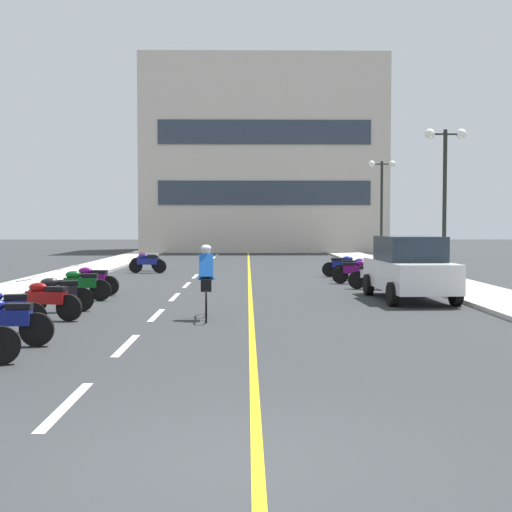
% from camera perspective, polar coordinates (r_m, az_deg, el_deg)
% --- Properties ---
extents(ground_plane, '(140.00, 140.00, 0.00)m').
position_cam_1_polar(ground_plane, '(27.06, -1.09, -1.89)').
color(ground_plane, '#2D3033').
extents(curb_left, '(2.40, 72.00, 0.12)m').
position_cam_1_polar(curb_left, '(30.93, -14.52, -1.29)').
color(curb_left, '#B7B2A8').
rests_on(curb_left, ground).
extents(curb_right, '(2.40, 72.00, 0.12)m').
position_cam_1_polar(curb_right, '(30.86, 12.44, -1.28)').
color(curb_right, '#B7B2A8').
rests_on(curb_right, ground).
extents(lane_dash_0, '(0.14, 2.20, 0.01)m').
position_cam_1_polar(lane_dash_0, '(8.53, -15.72, -12.02)').
color(lane_dash_0, silver).
rests_on(lane_dash_0, ground).
extents(lane_dash_1, '(0.14, 2.20, 0.01)m').
position_cam_1_polar(lane_dash_1, '(12.35, -10.89, -7.40)').
color(lane_dash_1, silver).
rests_on(lane_dash_1, ground).
extents(lane_dash_2, '(0.14, 2.20, 0.01)m').
position_cam_1_polar(lane_dash_2, '(16.26, -8.40, -4.95)').
color(lane_dash_2, silver).
rests_on(lane_dash_2, ground).
extents(lane_dash_3, '(0.14, 2.20, 0.01)m').
position_cam_1_polar(lane_dash_3, '(20.20, -6.89, -3.45)').
color(lane_dash_3, silver).
rests_on(lane_dash_3, ground).
extents(lane_dash_4, '(0.14, 2.20, 0.01)m').
position_cam_1_polar(lane_dash_4, '(24.16, -5.88, -2.44)').
color(lane_dash_4, silver).
rests_on(lane_dash_4, ground).
extents(lane_dash_5, '(0.14, 2.20, 0.01)m').
position_cam_1_polar(lane_dash_5, '(28.14, -5.15, -1.72)').
color(lane_dash_5, silver).
rests_on(lane_dash_5, ground).
extents(lane_dash_6, '(0.14, 2.20, 0.01)m').
position_cam_1_polar(lane_dash_6, '(32.12, -4.61, -1.17)').
color(lane_dash_6, silver).
rests_on(lane_dash_6, ground).
extents(lane_dash_7, '(0.14, 2.20, 0.01)m').
position_cam_1_polar(lane_dash_7, '(36.10, -4.18, -0.75)').
color(lane_dash_7, silver).
rests_on(lane_dash_7, ground).
extents(lane_dash_8, '(0.14, 2.20, 0.01)m').
position_cam_1_polar(lane_dash_8, '(40.09, -3.84, -0.40)').
color(lane_dash_8, silver).
rests_on(lane_dash_8, ground).
extents(lane_dash_9, '(0.14, 2.20, 0.01)m').
position_cam_1_polar(lane_dash_9, '(44.08, -3.56, -0.12)').
color(lane_dash_9, silver).
rests_on(lane_dash_9, ground).
extents(lane_dash_10, '(0.14, 2.20, 0.01)m').
position_cam_1_polar(lane_dash_10, '(48.07, -3.33, 0.11)').
color(lane_dash_10, silver).
rests_on(lane_dash_10, ground).
extents(lane_dash_11, '(0.14, 2.20, 0.01)m').
position_cam_1_polar(lane_dash_11, '(52.06, -3.13, 0.31)').
color(lane_dash_11, silver).
rests_on(lane_dash_11, ground).
extents(centre_line_yellow, '(0.12, 66.00, 0.01)m').
position_cam_1_polar(centre_line_yellow, '(30.05, -0.58, -1.43)').
color(centre_line_yellow, gold).
rests_on(centre_line_yellow, ground).
extents(office_building, '(19.05, 9.85, 15.15)m').
position_cam_1_polar(office_building, '(56.11, 0.59, 8.22)').
color(office_building, beige).
rests_on(office_building, ground).
extents(street_lamp_mid, '(1.46, 0.36, 5.35)m').
position_cam_1_polar(street_lamp_mid, '(24.50, 15.67, 6.93)').
color(street_lamp_mid, black).
rests_on(street_lamp_mid, curb_right).
extents(street_lamp_far, '(1.46, 0.36, 5.45)m').
position_cam_1_polar(street_lamp_far, '(36.87, 10.57, 5.61)').
color(street_lamp_far, black).
rests_on(street_lamp_far, curb_right).
extents(parked_car_near, '(2.09, 4.28, 1.82)m').
position_cam_1_polar(parked_car_near, '(19.68, 12.82, -1.00)').
color(parked_car_near, black).
rests_on(parked_car_near, ground).
extents(motorcycle_2, '(1.70, 0.60, 0.92)m').
position_cam_1_polar(motorcycle_2, '(12.71, -20.50, -5.09)').
color(motorcycle_2, black).
rests_on(motorcycle_2, ground).
extents(motorcycle_3, '(1.66, 0.72, 0.92)m').
position_cam_1_polar(motorcycle_3, '(14.26, -20.69, -4.27)').
color(motorcycle_3, black).
rests_on(motorcycle_3, ground).
extents(motorcycle_4, '(1.68, 0.65, 0.92)m').
position_cam_1_polar(motorcycle_4, '(15.87, -17.32, -3.53)').
color(motorcycle_4, black).
rests_on(motorcycle_4, ground).
extents(motorcycle_5, '(1.67, 0.71, 0.92)m').
position_cam_1_polar(motorcycle_5, '(17.25, -16.40, -3.03)').
color(motorcycle_5, black).
rests_on(motorcycle_5, ground).
extents(motorcycle_6, '(1.70, 0.60, 0.92)m').
position_cam_1_polar(motorcycle_6, '(19.63, -14.63, -2.32)').
color(motorcycle_6, black).
rests_on(motorcycle_6, ground).
extents(motorcycle_7, '(1.69, 0.60, 0.92)m').
position_cam_1_polar(motorcycle_7, '(21.12, -13.72, -1.97)').
color(motorcycle_7, black).
rests_on(motorcycle_7, ground).
extents(motorcycle_8, '(1.70, 0.60, 0.92)m').
position_cam_1_polar(motorcycle_8, '(22.85, 9.94, -1.58)').
color(motorcycle_8, black).
rests_on(motorcycle_8, ground).
extents(motorcycle_9, '(1.70, 0.60, 0.92)m').
position_cam_1_polar(motorcycle_9, '(24.80, 8.43, -1.24)').
color(motorcycle_9, black).
rests_on(motorcycle_9, ground).
extents(motorcycle_10, '(1.66, 0.72, 0.92)m').
position_cam_1_polar(motorcycle_10, '(26.25, 8.39, -1.02)').
color(motorcycle_10, black).
rests_on(motorcycle_10, ground).
extents(motorcycle_11, '(1.70, 0.60, 0.92)m').
position_cam_1_polar(motorcycle_11, '(28.04, 7.36, -0.78)').
color(motorcycle_11, black).
rests_on(motorcycle_11, ground).
extents(motorcycle_12, '(1.70, 0.60, 0.92)m').
position_cam_1_polar(motorcycle_12, '(30.32, -9.16, -0.54)').
color(motorcycle_12, black).
rests_on(motorcycle_12, ground).
extents(motorcycle_13, '(1.63, 0.81, 0.92)m').
position_cam_1_polar(motorcycle_13, '(31.83, -9.22, -0.39)').
color(motorcycle_13, black).
rests_on(motorcycle_13, ground).
extents(cyclist_rider, '(0.42, 1.77, 1.71)m').
position_cam_1_polar(cyclist_rider, '(15.39, -4.23, -2.05)').
color(cyclist_rider, black).
rests_on(cyclist_rider, ground).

